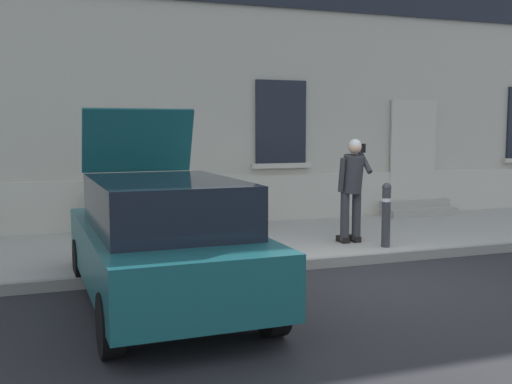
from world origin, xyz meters
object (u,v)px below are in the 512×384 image
at_px(bollard_far_left, 184,224).
at_px(planter_terracotta, 242,203).
at_px(hatchback_car_teal, 163,239).
at_px(person_on_phone, 352,184).
at_px(planter_charcoal, 103,209).
at_px(bollard_near_person, 386,213).

height_order(bollard_far_left, planter_terracotta, bollard_far_left).
xyz_separation_m(hatchback_car_teal, planter_terracotta, (2.41, 4.32, -0.19)).
bearing_deg(person_on_phone, bollard_far_left, -156.20).
relative_size(hatchback_car_teal, person_on_phone, 2.35).
height_order(planter_charcoal, planter_terracotta, same).
xyz_separation_m(hatchback_car_teal, bollard_far_left, (0.61, 1.54, -0.09)).
bearing_deg(bollard_near_person, planter_charcoal, 145.51).
height_order(hatchback_car_teal, planter_terracotta, hatchback_car_teal).
bearing_deg(bollard_far_left, bollard_near_person, 0.00).
bearing_deg(planter_charcoal, planter_terracotta, -2.20).
bearing_deg(hatchback_car_teal, person_on_phone, 29.60).
xyz_separation_m(bollard_far_left, person_on_phone, (2.98, 0.49, 0.44)).
xyz_separation_m(hatchback_car_teal, planter_charcoal, (-0.24, 4.42, -0.19)).
xyz_separation_m(planter_charcoal, planter_terracotta, (2.64, -0.10, 0.00)).
bearing_deg(bollard_near_person, person_on_phone, 125.80).
xyz_separation_m(bollard_near_person, planter_terracotta, (-1.54, 2.77, -0.11)).
distance_m(bollard_near_person, bollard_far_left, 3.34).
xyz_separation_m(person_on_phone, planter_terracotta, (-1.18, 2.28, -0.54)).
height_order(bollard_near_person, bollard_far_left, same).
distance_m(bollard_far_left, planter_terracotta, 3.31).
distance_m(hatchback_car_teal, bollard_near_person, 4.24).
relative_size(person_on_phone, planter_charcoal, 2.03).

